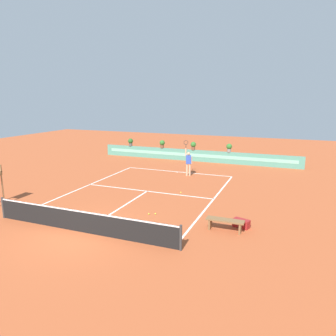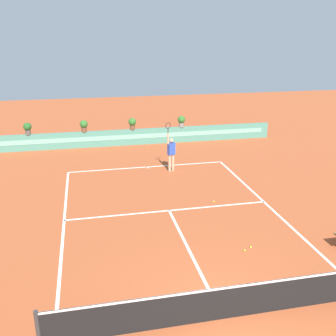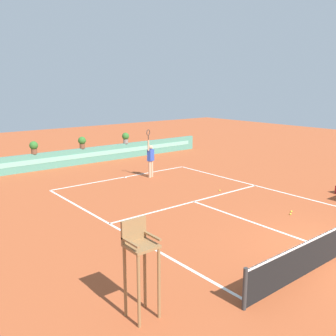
# 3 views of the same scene
# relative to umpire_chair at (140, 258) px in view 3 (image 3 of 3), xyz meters

# --- Properties ---
(ground_plane) EXTENTS (60.00, 60.00, 0.00)m
(ground_plane) POSITION_rel_umpire_chair_xyz_m (6.30, 4.74, -1.34)
(ground_plane) COLOR #A84C28
(court_lines) EXTENTS (8.32, 11.94, 0.01)m
(court_lines) POSITION_rel_umpire_chair_xyz_m (6.30, 5.45, -1.34)
(court_lines) COLOR white
(court_lines) RESTS_ON ground
(back_wall_barrier) EXTENTS (18.00, 0.21, 1.00)m
(back_wall_barrier) POSITION_rel_umpire_chair_xyz_m (6.30, 15.12, -0.84)
(back_wall_barrier) COLOR #4C8E7A
(back_wall_barrier) RESTS_ON ground
(umpire_chair) EXTENTS (0.60, 0.60, 2.14)m
(umpire_chair) POSITION_rel_umpire_chair_xyz_m (0.00, 0.00, 0.00)
(umpire_chair) COLOR olive
(umpire_chair) RESTS_ON ground
(tennis_player) EXTENTS (0.59, 0.33, 2.58)m
(tennis_player) POSITION_rel_umpire_chair_xyz_m (7.41, 9.74, -0.29)
(tennis_player) COLOR tan
(tennis_player) RESTS_ON ground
(tennis_ball_near_baseline) EXTENTS (0.07, 0.07, 0.07)m
(tennis_ball_near_baseline) POSITION_rel_umpire_chair_xyz_m (8.06, 1.61, -1.31)
(tennis_ball_near_baseline) COLOR #CCE033
(tennis_ball_near_baseline) RESTS_ON ground
(tennis_ball_mid_court) EXTENTS (0.07, 0.07, 0.07)m
(tennis_ball_mid_court) POSITION_rel_umpire_chair_xyz_m (8.32, 5.53, -1.31)
(tennis_ball_mid_court) COLOR #CCE033
(tennis_ball_mid_court) RESTS_ON ground
(tennis_ball_by_sideline) EXTENTS (0.07, 0.07, 0.07)m
(tennis_ball_by_sideline) POSITION_rel_umpire_chair_xyz_m (8.34, 1.76, -1.31)
(tennis_ball_by_sideline) COLOR #CCE033
(tennis_ball_by_sideline) RESTS_ON ground
(potted_plant_centre) EXTENTS (0.48, 0.48, 0.72)m
(potted_plant_centre) POSITION_rel_umpire_chair_xyz_m (6.10, 15.13, 0.07)
(potted_plant_centre) COLOR brown
(potted_plant_centre) RESTS_ON back_wall_barrier
(potted_plant_right) EXTENTS (0.48, 0.48, 0.72)m
(potted_plant_right) POSITION_rel_umpire_chair_xyz_m (9.28, 15.13, 0.07)
(potted_plant_right) COLOR gray
(potted_plant_right) RESTS_ON back_wall_barrier
(potted_plant_left) EXTENTS (0.48, 0.48, 0.72)m
(potted_plant_left) POSITION_rel_umpire_chair_xyz_m (3.12, 15.13, 0.07)
(potted_plant_left) COLOR brown
(potted_plant_left) RESTS_ON back_wall_barrier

